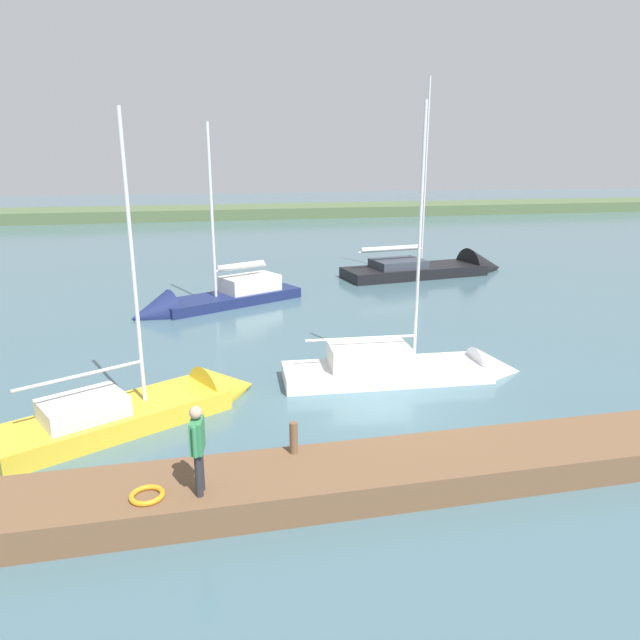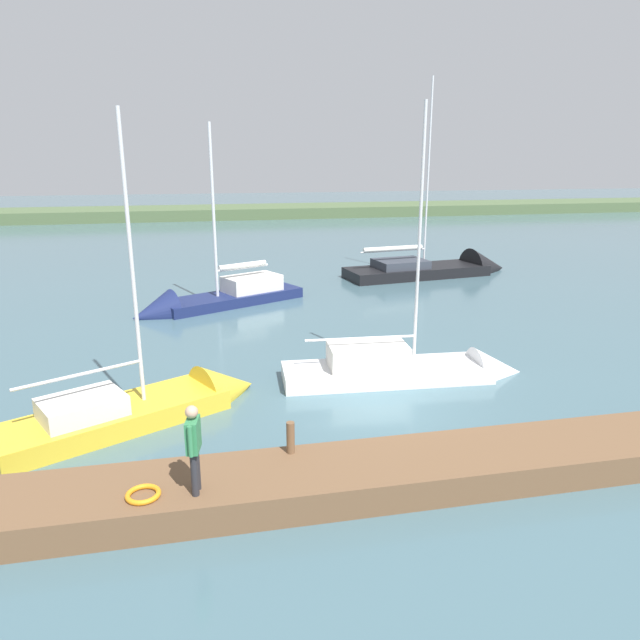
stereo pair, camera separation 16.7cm
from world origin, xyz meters
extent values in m
plane|color=#42606B|center=(0.00, 0.00, 0.00)|extent=(200.00, 200.00, 0.00)
cube|color=#4C603D|center=(0.00, -54.09, 0.00)|extent=(180.00, 8.00, 2.40)
cube|color=brown|center=(0.00, 4.03, 0.33)|extent=(20.21, 2.00, 0.65)
cylinder|color=brown|center=(3.03, 3.33, 1.01)|extent=(0.18, 0.18, 0.71)
torus|color=orange|center=(6.00, 4.43, 0.70)|extent=(0.66, 0.66, 0.10)
cube|color=white|center=(-0.82, -1.83, 0.01)|extent=(6.61, 2.16, 0.94)
cone|color=white|center=(-4.52, -1.60, 0.01)|extent=(1.70, 1.87, 1.77)
cube|color=silver|center=(-0.21, -1.86, 0.84)|extent=(2.51, 1.48, 0.71)
cylinder|color=silver|center=(-1.69, -1.77, 4.41)|extent=(0.10, 0.10, 7.85)
cylinder|color=silver|center=(0.03, -1.88, 1.42)|extent=(3.46, 0.29, 0.08)
cube|color=gold|center=(7.10, -0.10, 0.12)|extent=(5.98, 4.36, 0.85)
cone|color=gold|center=(4.14, -1.68, 0.12)|extent=(2.35, 2.42, 1.86)
cube|color=silver|center=(7.81, 0.27, 0.80)|extent=(2.37, 2.15, 0.51)
cylinder|color=silver|center=(6.40, -0.48, 4.24)|extent=(0.10, 0.10, 7.39)
cylinder|color=silver|center=(7.78, 0.26, 1.65)|extent=(2.79, 1.54, 0.08)
cube|color=black|center=(-7.63, -17.03, 0.13)|extent=(8.74, 3.85, 0.93)
cone|color=black|center=(-12.46, -17.74, 0.13)|extent=(2.75, 2.97, 2.65)
cube|color=#333842|center=(-6.55, -16.88, 0.83)|extent=(3.15, 2.55, 0.47)
cylinder|color=silver|center=(-8.07, -17.10, 5.80)|extent=(0.11, 0.11, 10.40)
cylinder|color=silver|center=(-6.05, -16.80, 1.61)|extent=(4.06, 0.68, 0.08)
cylinder|color=silver|center=(-6.05, -16.80, 1.73)|extent=(3.68, 0.80, 0.27)
cube|color=navy|center=(3.37, -12.70, 0.09)|extent=(7.09, 4.90, 0.78)
cone|color=navy|center=(6.92, -10.95, 0.09)|extent=(2.58, 2.67, 2.06)
cube|color=silver|center=(2.37, -13.19, 0.85)|extent=(3.10, 2.63, 0.74)
cylinder|color=silver|center=(4.06, -12.36, 4.37)|extent=(0.14, 0.14, 7.78)
cylinder|color=silver|center=(2.80, -12.98, 1.66)|extent=(2.57, 1.34, 0.11)
cylinder|color=silver|center=(2.80, -12.98, 1.78)|extent=(2.38, 1.35, 0.25)
cylinder|color=#28282D|center=(5.00, 4.36, 1.09)|extent=(0.14, 0.14, 0.88)
cylinder|color=#28282D|center=(5.04, 4.57, 1.09)|extent=(0.14, 0.14, 0.88)
cube|color=#337F4C|center=(5.02, 4.47, 1.85)|extent=(0.29, 0.51, 0.63)
sphere|color=tan|center=(5.02, 4.47, 2.31)|extent=(0.24, 0.24, 0.24)
cylinder|color=#337F4C|center=(4.97, 4.18, 1.87)|extent=(0.09, 0.09, 0.59)
cylinder|color=#337F4C|center=(5.06, 4.75, 1.87)|extent=(0.09, 0.09, 0.59)
camera|label=1|loc=(4.83, 14.32, 6.79)|focal=32.27mm
camera|label=2|loc=(4.67, 14.35, 6.79)|focal=32.27mm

